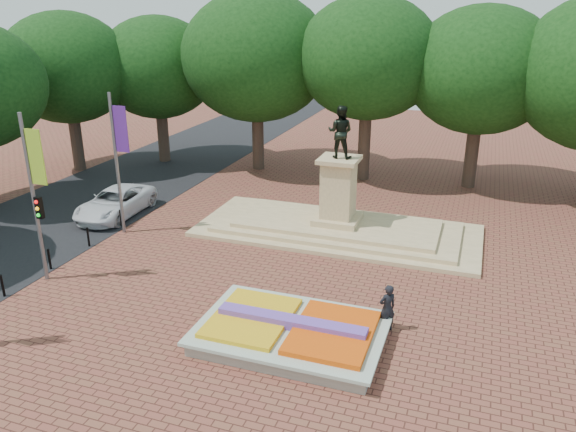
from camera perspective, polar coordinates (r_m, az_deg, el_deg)
The scene contains 9 objects.
ground at distance 21.58m, azimuth -0.47°, elevation -9.34°, with size 90.00×90.00×0.00m, color brown.
asphalt_street at distance 32.89m, azimuth -22.66°, elevation -0.13°, with size 9.00×90.00×0.02m, color black.
flower_bed at distance 19.48m, azimuth 0.40°, elevation -11.65°, with size 6.30×4.30×0.91m.
monument at distance 28.15m, azimuth 5.05°, elevation -0.03°, with size 14.00×6.00×6.40m.
tree_row_back at distance 36.04m, azimuth 13.19°, elevation 13.58°, with size 44.80×8.80×10.43m.
banner_poles at distance 24.13m, azimuth -24.79°, elevation 2.06°, with size 0.88×11.17×7.00m.
bollard_row at distance 25.59m, azimuth -24.99°, elevation -5.06°, with size 0.12×13.12×0.98m.
van at distance 31.83m, azimuth -17.13°, elevation 1.31°, with size 2.46×5.33×1.48m, color silver.
pedestrian at distance 20.10m, azimuth 10.04°, elevation -9.19°, with size 0.65×0.43×1.78m, color black.
Camera 1 is at (6.36, -17.57, 10.79)m, focal length 35.00 mm.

